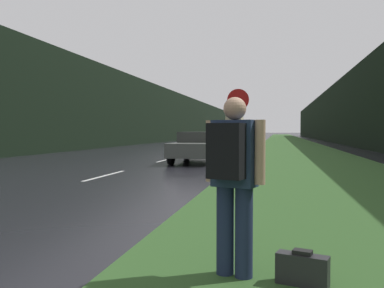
{
  "coord_description": "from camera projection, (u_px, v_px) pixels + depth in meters",
  "views": [
    {
      "loc": [
        5.27,
        0.21,
        1.4
      ],
      "look_at": [
        1.92,
        16.05,
        0.87
      ],
      "focal_mm": 38.0,
      "sensor_mm": 36.0,
      "label": 1
    }
  ],
  "objects": [
    {
      "name": "hitchhiker_with_backpack",
      "position": [
        233.0,
        175.0,
        3.81
      ],
      "size": [
        0.58,
        0.49,
        1.72
      ],
      "rotation": [
        0.0,
        0.0,
        -0.29
      ],
      "color": "#1E2847",
      "rests_on": "ground_plane"
    },
    {
      "name": "suitcase",
      "position": [
        302.0,
        270.0,
        3.63
      ],
      "size": [
        0.48,
        0.27,
        0.34
      ],
      "rotation": [
        0.0,
        0.0,
        -0.29
      ],
      "color": "#232326",
      "rests_on": "ground_plane"
    },
    {
      "name": "grass_verge",
      "position": [
        292.0,
        145.0,
        38.68
      ],
      "size": [
        6.0,
        240.0,
        0.02
      ],
      "primitive_type": "cube",
      "color": "#2D5123",
      "rests_on": "ground_plane"
    },
    {
      "name": "lane_stripe_d",
      "position": [
        166.0,
        160.0,
        19.52
      ],
      "size": [
        0.12,
        3.0,
        0.01
      ],
      "primitive_type": "cube",
      "color": "silver",
      "rests_on": "ground_plane"
    },
    {
      "name": "treeline_near_side",
      "position": [
        342.0,
        113.0,
        47.1
      ],
      "size": [
        2.0,
        140.0,
        6.86
      ],
      "primitive_type": "cube",
      "color": "black",
      "rests_on": "ground_plane"
    },
    {
      "name": "car_passing_far",
      "position": [
        226.0,
        141.0,
        28.02
      ],
      "size": [
        2.0,
        4.1,
        1.41
      ],
      "rotation": [
        0.0,
        0.0,
        3.14
      ],
      "color": "#4C514C",
      "rests_on": "ground_plane"
    },
    {
      "name": "lane_stripe_c",
      "position": [
        105.0,
        176.0,
        12.67
      ],
      "size": [
        0.12,
        3.0,
        0.01
      ],
      "primitive_type": "cube",
      "color": "silver",
      "rests_on": "ground_plane"
    },
    {
      "name": "delivery_truck",
      "position": [
        235.0,
        127.0,
        68.85
      ],
      "size": [
        2.65,
        7.71,
        3.78
      ],
      "color": "#6E684F",
      "rests_on": "ground_plane"
    },
    {
      "name": "treeline_far_side",
      "position": [
        159.0,
        115.0,
        51.69
      ],
      "size": [
        2.0,
        140.0,
        6.8
      ],
      "primitive_type": "cube",
      "color": "black",
      "rests_on": "ground_plane"
    },
    {
      "name": "stop_sign",
      "position": [
        238.0,
        121.0,
        13.03
      ],
      "size": [
        0.7,
        0.07,
        2.75
      ],
      "color": "slate",
      "rests_on": "ground_plane"
    },
    {
      "name": "car_passing_near",
      "position": [
        198.0,
        146.0,
        18.07
      ],
      "size": [
        1.89,
        4.7,
        1.35
      ],
      "rotation": [
        0.0,
        0.0,
        3.14
      ],
      "color": "#4C514C",
      "rests_on": "ground_plane"
    }
  ]
}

